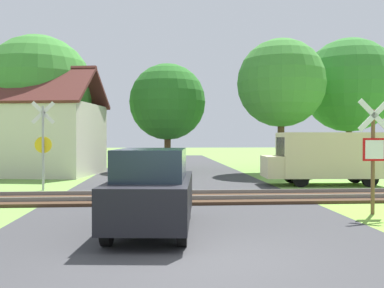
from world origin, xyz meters
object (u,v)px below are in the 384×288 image
at_px(tree_far, 349,85).
at_px(crossing_sign_far, 43,140).
at_px(stop_sign_near, 373,150).
at_px(tree_center, 168,102).
at_px(parked_car, 152,190).
at_px(house, 24,136).
at_px(mail_truck, 325,156).
at_px(tree_right, 281,83).
at_px(tree_left, 39,89).

bearing_deg(tree_far, crossing_sign_far, -148.86).
xyz_separation_m(stop_sign_near, crossing_sign_far, (-10.07, 5.92, 0.22)).
bearing_deg(tree_center, tree_far, 0.94).
xyz_separation_m(tree_far, parked_car, (-12.32, -17.53, -4.51)).
bearing_deg(tree_center, house, -161.64).
height_order(tree_far, mail_truck, tree_far).
xyz_separation_m(stop_sign_near, tree_far, (6.57, 15.98, 3.71)).
bearing_deg(mail_truck, tree_right, 5.01).
bearing_deg(house, tree_left, 80.14).
bearing_deg(crossing_sign_far, tree_far, 25.24).
bearing_deg(tree_right, crossing_sign_far, -147.88).
relative_size(stop_sign_near, parked_car, 0.74).
height_order(tree_center, parked_car, tree_center).
xyz_separation_m(crossing_sign_far, parked_car, (4.32, -7.48, -1.02)).
relative_size(tree_center, tree_far, 0.79).
relative_size(tree_center, tree_right, 0.87).
relative_size(tree_center, tree_left, 0.84).
xyz_separation_m(crossing_sign_far, house, (-2.99, 7.24, 0.17)).
xyz_separation_m(tree_center, tree_left, (-7.46, -1.35, 0.57)).
bearing_deg(stop_sign_near, tree_far, -110.68).
height_order(tree_right, tree_far, tree_far).
height_order(tree_center, tree_far, tree_far).
xyz_separation_m(crossing_sign_far, mail_truck, (11.51, 1.03, -0.68)).
distance_m(house, parked_car, 16.48).
height_order(tree_left, parked_car, tree_left).
height_order(tree_left, mail_truck, tree_left).
height_order(mail_truck, parked_car, mail_truck).
xyz_separation_m(tree_right, mail_truck, (0.18, -6.08, -3.88)).
bearing_deg(mail_truck, tree_far, -26.34).
distance_m(crossing_sign_far, parked_car, 8.70).
bearing_deg(tree_center, tree_right, -23.25).
xyz_separation_m(house, tree_right, (14.31, -0.13, 3.03)).
bearing_deg(tree_left, tree_center, 10.27).
distance_m(tree_right, mail_truck, 7.21).
height_order(tree_right, parked_car, tree_right).
height_order(stop_sign_near, tree_left, tree_left).
distance_m(stop_sign_near, tree_center, 16.80).
xyz_separation_m(crossing_sign_far, tree_far, (16.64, 10.05, 3.49)).
bearing_deg(stop_sign_near, tree_left, -47.21).
distance_m(tree_right, tree_left, 13.93).
bearing_deg(parked_car, house, 121.75).
distance_m(stop_sign_near, tree_left, 19.42).
height_order(stop_sign_near, parked_car, stop_sign_near).
relative_size(crossing_sign_far, tree_far, 0.41).
bearing_deg(crossing_sign_far, stop_sign_near, -36.36).
bearing_deg(tree_center, stop_sign_near, -71.93).
relative_size(crossing_sign_far, mail_truck, 0.68).
xyz_separation_m(tree_right, tree_far, (5.31, 2.94, 0.29)).
xyz_separation_m(stop_sign_near, house, (-13.06, 13.16, 0.40)).
relative_size(tree_center, parked_car, 1.60).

